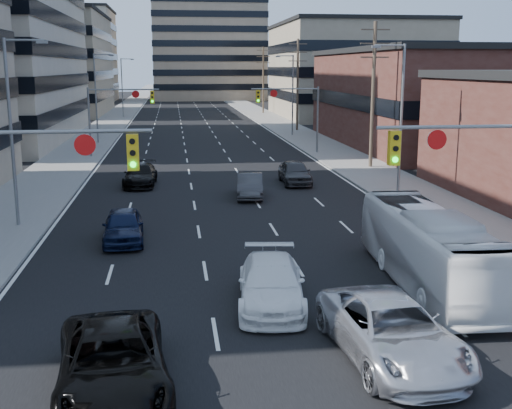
{
  "coord_description": "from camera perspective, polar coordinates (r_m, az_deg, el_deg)",
  "views": [
    {
      "loc": [
        -2.86,
        -11.61,
        7.67
      ],
      "look_at": [
        0.39,
        13.68,
        2.2
      ],
      "focal_mm": 45.0,
      "sensor_mm": 36.0,
      "label": 1
    }
  ],
  "objects": [
    {
      "name": "silver_suv",
      "position": [
        17.74,
        11.98,
        -10.93
      ],
      "size": [
        3.17,
        6.04,
        1.62
      ],
      "primitive_type": "imported",
      "rotation": [
        0.0,
        0.0,
        0.08
      ],
      "color": "silver",
      "rests_on": "ground"
    },
    {
      "name": "utility_pole_midblock",
      "position": [
        79.09,
        3.71,
        10.71
      ],
      "size": [
        2.2,
        0.28,
        11.0
      ],
      "color": "#4C3D2D",
      "rests_on": "ground"
    },
    {
      "name": "white_van",
      "position": [
        21.11,
        1.36,
        -7.02
      ],
      "size": [
        2.72,
        5.4,
        1.5
      ],
      "primitive_type": "imported",
      "rotation": [
        0.0,
        0.0,
        -0.12
      ],
      "color": "white",
      "rests_on": "ground"
    },
    {
      "name": "bg_block_left",
      "position": [
        153.7,
        -17.16,
        12.46
      ],
      "size": [
        24.0,
        24.0,
        20.0
      ],
      "primitive_type": "cube",
      "color": "#ADA089",
      "rests_on": "ground"
    },
    {
      "name": "streetlight_right_near",
      "position": [
        39.01,
        12.59,
        7.97
      ],
      "size": [
        2.03,
        0.22,
        9.0
      ],
      "color": "slate",
      "rests_on": "ground"
    },
    {
      "name": "road_surface",
      "position": [
        141.85,
        -6.24,
        8.95
      ],
      "size": [
        18.0,
        300.0,
        0.02
      ],
      "primitive_type": "cube",
      "color": "black",
      "rests_on": "ground"
    },
    {
      "name": "transit_bus",
      "position": [
        23.58,
        15.08,
        -3.81
      ],
      "size": [
        2.7,
        9.96,
        2.75
      ],
      "primitive_type": "imported",
      "rotation": [
        0.0,
        0.0,
        -0.04
      ],
      "color": "white",
      "rests_on": "ground"
    },
    {
      "name": "sidewalk_left",
      "position": [
        142.08,
        -10.94,
        8.83
      ],
      "size": [
        5.0,
        300.0,
        0.15
      ],
      "primitive_type": "cube",
      "color": "slate",
      "rests_on": "ground"
    },
    {
      "name": "streetlight_right_far",
      "position": [
        72.87,
        3.16,
        10.03
      ],
      "size": [
        2.03,
        0.22,
        9.0
      ],
      "color": "slate",
      "rests_on": "ground"
    },
    {
      "name": "streetlight_left_near",
      "position": [
        32.59,
        -20.72,
        6.73
      ],
      "size": [
        2.03,
        0.22,
        9.0
      ],
      "color": "slate",
      "rests_on": "ground"
    },
    {
      "name": "signal_far_left",
      "position": [
        56.91,
        -12.31,
        8.44
      ],
      "size": [
        6.09,
        0.33,
        6.0
      ],
      "color": "slate",
      "rests_on": "ground"
    },
    {
      "name": "sidewalk_right",
      "position": [
        142.54,
        -1.56,
        9.05
      ],
      "size": [
        5.0,
        300.0,
        0.15
      ],
      "primitive_type": "cube",
      "color": "slate",
      "rests_on": "ground"
    },
    {
      "name": "office_right_far",
      "position": [
        103.44,
        8.47,
        11.61
      ],
      "size": [
        22.0,
        28.0,
        14.0
      ],
      "primitive_type": "cube",
      "color": "gray",
      "rests_on": "ground"
    },
    {
      "name": "utility_pole_distant",
      "position": [
        108.68,
        0.65,
        11.11
      ],
      "size": [
        2.2,
        0.28,
        11.0
      ],
      "color": "#4C3D2D",
      "rests_on": "ground"
    },
    {
      "name": "sedan_grey_right",
      "position": [
        43.03,
        3.47,
        2.88
      ],
      "size": [
        1.95,
        4.63,
        1.56
      ],
      "primitive_type": "imported",
      "rotation": [
        0.0,
        0.0,
        -0.02
      ],
      "color": "#343436",
      "rests_on": "ground"
    },
    {
      "name": "bg_block_right",
      "position": [
        145.85,
        6.63,
        11.38
      ],
      "size": [
        22.0,
        22.0,
        12.0
      ],
      "primitive_type": "cube",
      "color": "gray",
      "rests_on": "ground"
    },
    {
      "name": "signal_near_right",
      "position": [
        22.41,
        20.2,
        2.78
      ],
      "size": [
        6.59,
        0.33,
        6.0
      ],
      "color": "slate",
      "rests_on": "ground"
    },
    {
      "name": "streetlight_left_far",
      "position": [
        101.92,
        -11.73,
        10.39
      ],
      "size": [
        2.03,
        0.22,
        9.0
      ],
      "color": "slate",
      "rests_on": "ground"
    },
    {
      "name": "sedan_black_far",
      "position": [
        42.99,
        -10.24,
        2.61
      ],
      "size": [
        2.23,
        5.02,
        1.43
      ],
      "primitive_type": "imported",
      "rotation": [
        0.0,
        0.0,
        -0.05
      ],
      "color": "black",
      "rests_on": "ground"
    },
    {
      "name": "storefront_right_mid",
      "position": [
        67.29,
        16.41,
        8.93
      ],
      "size": [
        20.0,
        30.0,
        9.0
      ],
      "primitive_type": "cube",
      "color": "#472119",
      "rests_on": "ground"
    },
    {
      "name": "office_left_far",
      "position": [
        113.6,
        -18.45,
        11.67
      ],
      "size": [
        20.0,
        30.0,
        16.0
      ],
      "primitive_type": "cube",
      "color": "gray",
      "rests_on": "ground"
    },
    {
      "name": "streetlight_left_mid",
      "position": [
        67.08,
        -13.92,
        9.53
      ],
      "size": [
        2.03,
        0.22,
        9.0
      ],
      "color": "slate",
      "rests_on": "ground"
    },
    {
      "name": "black_pickup",
      "position": [
        16.07,
        -12.61,
        -13.61
      ],
      "size": [
        3.14,
        5.83,
        1.55
      ],
      "primitive_type": "imported",
      "rotation": [
        0.0,
        0.0,
        0.1
      ],
      "color": "black",
      "rests_on": "ground"
    },
    {
      "name": "sedan_grey_center",
      "position": [
        38.46,
        -0.55,
        1.68
      ],
      "size": [
        1.96,
        4.43,
        1.41
      ],
      "primitive_type": "imported",
      "rotation": [
        0.0,
        0.0,
        -0.11
      ],
      "color": "#333436",
      "rests_on": "ground"
    },
    {
      "name": "utility_pole_block",
      "position": [
        49.98,
        10.37,
        9.75
      ],
      "size": [
        2.2,
        0.28,
        11.0
      ],
      "color": "#4C3D2D",
      "rests_on": "ground"
    },
    {
      "name": "signal_far_right",
      "position": [
        57.68,
        3.25,
        8.74
      ],
      "size": [
        6.09,
        0.33,
        6.0
      ],
      "color": "slate",
      "rests_on": "ground"
    },
    {
      "name": "sedan_blue",
      "position": [
        29.18,
        -11.72,
        -1.88
      ],
      "size": [
        1.96,
        4.44,
        1.48
      ],
      "primitive_type": "imported",
      "rotation": [
        0.0,
        0.0,
        0.05
      ],
      "color": "black",
      "rests_on": "ground"
    },
    {
      "name": "signal_near_left",
      "position": [
        20.42,
        -20.23,
        1.93
      ],
      "size": [
        6.59,
        0.33,
        6.0
      ],
      "color": "slate",
      "rests_on": "ground"
    }
  ]
}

